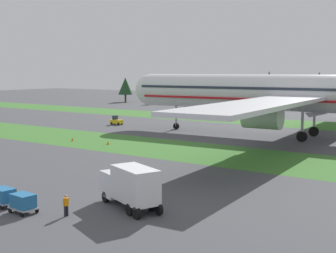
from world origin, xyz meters
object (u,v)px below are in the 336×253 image
object	(u,v)px
taxiway_marker_0	(72,139)
airliner	(297,93)
pushback_tractor	(116,121)
cargo_dolly_third	(3,196)
taxiway_marker_1	(108,143)
catering_truck	(130,185)
ground_crew_marshaller	(66,204)
cargo_dolly_fourth	(23,202)

from	to	relation	value
taxiway_marker_0	airliner	bearing A→B (deg)	40.13
pushback_tractor	taxiway_marker_0	bearing A→B (deg)	20.09
cargo_dolly_third	taxiway_marker_1	xyz separation A→B (m)	(-15.50, 30.11, -0.64)
catering_truck	pushback_tractor	size ratio (longest dim) A/B	2.73
airliner	catering_truck	size ratio (longest dim) A/B	10.96
airliner	ground_crew_marshaller	size ratio (longest dim) A/B	46.01
airliner	taxiway_marker_0	world-z (taller)	airliner
airliner	pushback_tractor	bearing A→B (deg)	90.00
catering_truck	airliner	bearing A→B (deg)	26.19
airliner	cargo_dolly_third	xyz separation A→B (m)	(-5.86, -53.72, -6.75)
pushback_tractor	taxiway_marker_1	distance (m)	27.07
ground_crew_marshaller	taxiway_marker_0	world-z (taller)	ground_crew_marshaller
pushback_tractor	cargo_dolly_third	bearing A→B (deg)	28.62
airliner	cargo_dolly_fourth	distance (m)	54.47
ground_crew_marshaller	taxiway_marker_1	world-z (taller)	ground_crew_marshaller
catering_truck	pushback_tractor	xyz separation A→B (m)	(-41.40, 45.54, -1.14)
cargo_dolly_third	taxiway_marker_0	world-z (taller)	cargo_dolly_third
cargo_dolly_third	taxiway_marker_1	size ratio (longest dim) A/B	4.12
taxiway_marker_1	pushback_tractor	bearing A→B (deg)	128.49
cargo_dolly_third	catering_truck	size ratio (longest dim) A/B	0.32
taxiway_marker_0	cargo_dolly_fourth	bearing A→B (deg)	-49.24
cargo_dolly_third	pushback_tractor	size ratio (longest dim) A/B	0.87
pushback_tractor	taxiway_marker_0	distance (m)	23.76
catering_truck	taxiway_marker_1	distance (m)	34.63
taxiway_marker_0	taxiway_marker_1	xyz separation A→B (m)	(7.30, 0.56, -0.01)
cargo_dolly_fourth	taxiway_marker_0	distance (m)	39.35
airliner	ground_crew_marshaller	xyz separation A→B (m)	(0.52, -52.60, -6.72)
cargo_dolly_third	pushback_tractor	bearing A→B (deg)	37.15
catering_truck	pushback_tractor	bearing A→B (deg)	64.66
pushback_tractor	taxiway_marker_1	xyz separation A→B (m)	(16.85, -21.19, -0.53)
cargo_dolly_fourth	ground_crew_marshaller	world-z (taller)	ground_crew_marshaller
airliner	taxiway_marker_1	xyz separation A→B (m)	(-21.37, -23.60, -7.38)
catering_truck	taxiway_marker_1	world-z (taller)	catering_truck
taxiway_marker_0	taxiway_marker_1	bearing A→B (deg)	4.39
cargo_dolly_third	taxiway_marker_0	bearing A→B (deg)	42.56
taxiway_marker_0	pushback_tractor	bearing A→B (deg)	113.71
cargo_dolly_fourth	taxiway_marker_0	world-z (taller)	cargo_dolly_fourth
catering_truck	taxiway_marker_0	bearing A→B (deg)	75.62
cargo_dolly_third	pushback_tractor	xyz separation A→B (m)	(-32.35, 51.30, -0.10)
cargo_dolly_third	catering_truck	world-z (taller)	catering_truck
airliner	taxiway_marker_1	distance (m)	32.68
airliner	taxiway_marker_1	world-z (taller)	airliner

